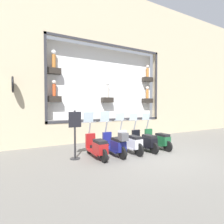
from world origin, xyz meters
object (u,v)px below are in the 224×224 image
object	(u,v)px
scooter_navy_3	(115,144)
scooter_red_4	(97,147)
scooter_green_0	(158,139)
shop_sign_post	(75,133)
scooter_white_2	(130,142)
scooter_black_1	(145,141)

from	to	relation	value
scooter_navy_3	scooter_red_4	xyz separation A→B (m)	(0.06, 0.73, -0.04)
scooter_green_0	shop_sign_post	size ratio (longest dim) A/B	1.03
scooter_red_4	scooter_navy_3	bearing A→B (deg)	-95.01
scooter_green_0	scooter_navy_3	bearing A→B (deg)	91.57
scooter_navy_3	shop_sign_post	size ratio (longest dim) A/B	1.03
scooter_white_2	scooter_navy_3	xyz separation A→B (m)	(-0.07, 0.73, 0.03)
shop_sign_post	scooter_white_2	bearing A→B (deg)	-97.10
scooter_green_0	scooter_navy_3	world-z (taller)	scooter_navy_3
scooter_green_0	scooter_black_1	world-z (taller)	scooter_green_0
scooter_green_0	scooter_navy_3	size ratio (longest dim) A/B	1.00
scooter_black_1	scooter_green_0	bearing A→B (deg)	-90.00
scooter_black_1	scooter_white_2	xyz separation A→B (m)	(0.01, 0.73, 0.02)
scooter_black_1	shop_sign_post	bearing A→B (deg)	84.56
scooter_black_1	scooter_red_4	bearing A→B (deg)	89.90
scooter_white_2	shop_sign_post	world-z (taller)	shop_sign_post
scooter_white_2	scooter_navy_3	distance (m)	0.74
scooter_black_1	scooter_navy_3	xyz separation A→B (m)	(-0.06, 1.46, 0.05)
scooter_red_4	shop_sign_post	distance (m)	0.93
scooter_navy_3	scooter_black_1	bearing A→B (deg)	-87.64
scooter_green_0	scooter_white_2	size ratio (longest dim) A/B	0.99
scooter_green_0	scooter_red_4	world-z (taller)	scooter_red_4
scooter_navy_3	scooter_red_4	world-z (taller)	scooter_navy_3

